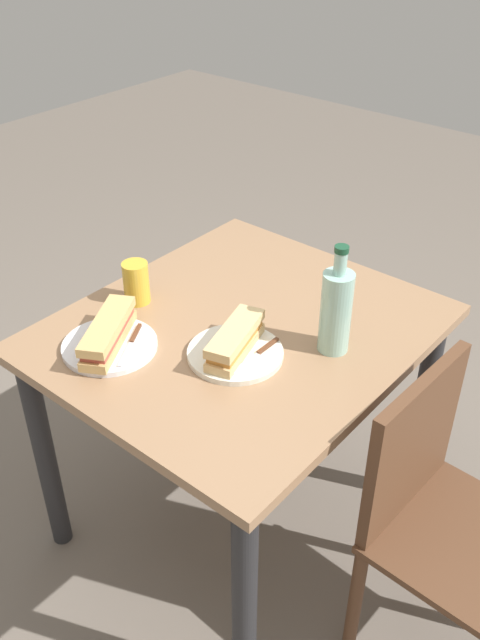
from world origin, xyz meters
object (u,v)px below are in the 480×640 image
(water_bottle, at_px, (336,310))
(baguette_sandwich_far, at_px, (108,333))
(knife_far, at_px, (131,342))
(beer_glass, at_px, (136,283))
(plate_far, at_px, (110,346))
(knife_near, at_px, (258,353))
(dining_table, at_px, (240,363))
(baguette_sandwich_near, at_px, (235,340))
(plate_near, at_px, (235,353))
(chair_far, at_px, (440,513))

(water_bottle, bearing_deg, baguette_sandwich_far, -50.19)
(knife_far, height_order, beer_glass, beer_glass)
(plate_far, bearing_deg, knife_near, 122.98)
(dining_table, bearing_deg, knife_far, -30.87)
(baguette_sandwich_near, height_order, water_bottle, water_bottle)
(plate_far, xyz_separation_m, water_bottle, (-0.37, 0.44, 0.11))
(plate_far, height_order, beer_glass, beer_glass)
(plate_near, distance_m, baguette_sandwich_far, 0.33)
(chair_far, bearing_deg, dining_table, -89.68)
(chair_far, relative_size, plate_near, 3.45)
(chair_far, height_order, plate_near, chair_far)
(baguette_sandwich_near, relative_size, baguette_sandwich_far, 0.92)
(beer_glass, bearing_deg, baguette_sandwich_far, 28.67)
(plate_near, bearing_deg, baguette_sandwich_near, 0.00)
(baguette_sandwich_far, height_order, knife_far, baguette_sandwich_far)
(plate_near, bearing_deg, chair_far, 101.41)
(plate_near, height_order, beer_glass, beer_glass)
(dining_table, relative_size, plate_far, 4.04)
(chair_far, bearing_deg, water_bottle, -100.68)
(knife_near, height_order, beer_glass, beer_glass)
(baguette_sandwich_far, xyz_separation_m, knife_far, (-0.04, 0.04, -0.03))
(dining_table, xyz_separation_m, chair_far, (-0.00, 0.63, -0.15))
(baguette_sandwich_far, bearing_deg, knife_near, 122.98)
(plate_near, bearing_deg, plate_far, -55.90)
(plate_near, height_order, knife_near, knife_near)
(water_bottle, bearing_deg, knife_near, -36.85)
(baguette_sandwich_near, xyz_separation_m, plate_far, (0.18, -0.27, -0.04))
(dining_table, distance_m, plate_far, 0.37)
(plate_near, bearing_deg, knife_near, 116.87)
(beer_glass, bearing_deg, knife_far, 42.83)
(knife_near, distance_m, plate_far, 0.38)
(dining_table, bearing_deg, plate_near, 34.63)
(baguette_sandwich_near, height_order, knife_near, baguette_sandwich_near)
(baguette_sandwich_near, distance_m, knife_far, 0.27)
(knife_near, bearing_deg, plate_near, -63.13)
(dining_table, height_order, knife_near, knife_near)
(chair_far, bearing_deg, knife_near, -80.36)
(baguette_sandwich_far, height_order, beer_glass, beer_glass)
(dining_table, relative_size, chair_far, 1.17)
(knife_far, bearing_deg, baguette_sandwich_far, -48.47)
(dining_table, distance_m, chair_far, 0.65)
(chair_far, xyz_separation_m, knife_far, (0.26, -0.78, 0.29))
(chair_far, xyz_separation_m, baguette_sandwich_near, (0.11, -0.56, 0.32))
(baguette_sandwich_near, bearing_deg, plate_far, -55.90)
(plate_near, relative_size, knife_far, 1.52)
(chair_far, bearing_deg, knife_far, -71.83)
(water_bottle, xyz_separation_m, beer_glass, (0.16, -0.55, -0.06))
(chair_far, relative_size, plate_far, 3.45)
(dining_table, height_order, beer_glass, beer_glass)
(plate_near, height_order, knife_far, knife_far)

